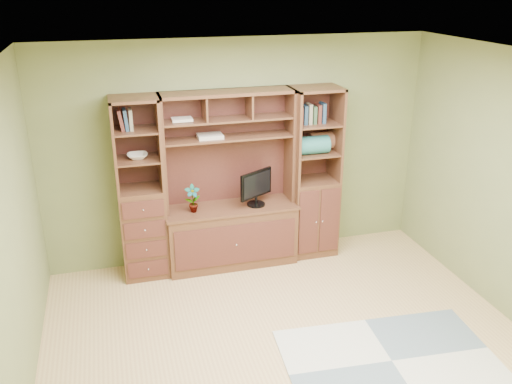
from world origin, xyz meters
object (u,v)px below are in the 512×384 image
object	(u,v)px
left_tower	(141,190)
right_tower	(314,173)
center_hutch	(230,183)
monitor	(256,182)

from	to	relation	value
left_tower	right_tower	xyz separation A→B (m)	(2.02, 0.00, 0.00)
center_hutch	right_tower	bearing A→B (deg)	2.23
right_tower	monitor	bearing A→B (deg)	-174.15
center_hutch	left_tower	size ratio (longest dim) A/B	1.00
center_hutch	left_tower	world-z (taller)	same
right_tower	monitor	distance (m)	0.74
left_tower	monitor	world-z (taller)	left_tower
left_tower	monitor	xyz separation A→B (m)	(1.29, -0.07, -0.01)
left_tower	right_tower	bearing A→B (deg)	0.00
center_hutch	right_tower	xyz separation A→B (m)	(1.02, 0.04, 0.00)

